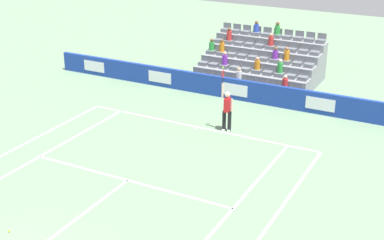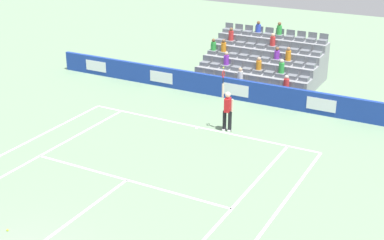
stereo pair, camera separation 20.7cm
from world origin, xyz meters
name	(u,v)px [view 2 (the right image)]	position (x,y,z in m)	size (l,w,h in m)	color
line_baseline	(198,127)	(0.00, -11.89, 0.00)	(10.97, 0.10, 0.01)	white
line_service	(127,180)	(0.00, -6.40, 0.00)	(8.23, 0.10, 0.01)	white
line_centre_service	(68,223)	(0.00, -3.20, 0.00)	(0.10, 6.40, 0.01)	white
line_singles_sideline_left	(32,160)	(4.12, -5.95, 0.00)	(0.10, 11.89, 0.01)	white
line_singles_sideline_right	(226,216)	(-4.12, -5.95, 0.00)	(0.10, 11.89, 0.01)	white
line_doubles_sideline_left	(6,153)	(5.49, -5.95, 0.00)	(0.10, 11.89, 0.01)	white
line_doubles_sideline_right	(266,227)	(-5.49, -5.95, 0.00)	(0.10, 11.89, 0.01)	white
line_centre_mark	(197,128)	(0.00, -11.79, 0.00)	(0.10, 0.20, 0.01)	white
sponsor_barrier	(236,89)	(0.00, -15.94, 0.53)	(21.54, 0.22, 1.05)	#193899
tennis_player	(227,109)	(-1.26, -12.13, 0.99)	(0.53, 0.39, 2.85)	black
stadium_stand	(263,65)	(0.00, -19.50, 0.82)	(6.20, 4.75, 2.99)	gray
loose_tennis_ball	(8,230)	(1.34, -2.01, 0.03)	(0.07, 0.07, 0.07)	#D1E533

